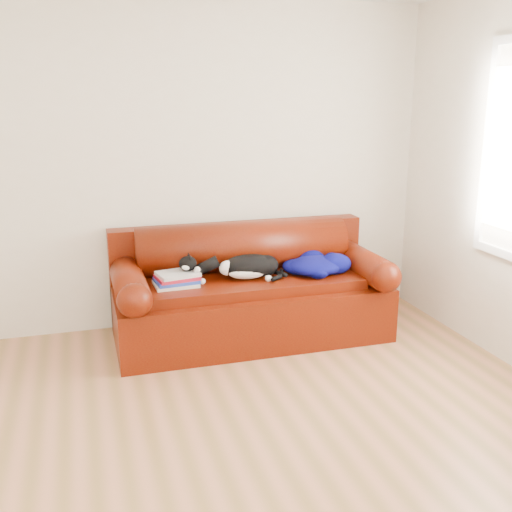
{
  "coord_description": "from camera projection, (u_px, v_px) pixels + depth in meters",
  "views": [
    {
      "loc": [
        -0.61,
        -2.78,
        1.86
      ],
      "look_at": [
        0.63,
        1.35,
        0.7
      ],
      "focal_mm": 42.0,
      "sensor_mm": 36.0,
      "label": 1
    }
  ],
  "objects": [
    {
      "name": "book_stack",
      "position": [
        177.0,
        279.0,
        4.41
      ],
      "size": [
        0.33,
        0.27,
        0.1
      ],
      "rotation": [
        0.0,
        0.0,
        0.12
      ],
      "color": "beige",
      "rests_on": "sofa_base"
    },
    {
      "name": "blanket",
      "position": [
        316.0,
        264.0,
        4.72
      ],
      "size": [
        0.57,
        0.46,
        0.16
      ],
      "rotation": [
        0.0,
        0.0,
        0.16
      ],
      "color": "#060242",
      "rests_on": "sofa_base"
    },
    {
      "name": "room_shell",
      "position": [
        235.0,
        137.0,
        2.84
      ],
      "size": [
        4.52,
        4.02,
        2.61
      ],
      "color": "beige",
      "rests_on": "ground"
    },
    {
      "name": "sofa_back",
      "position": [
        242.0,
        263.0,
        4.86
      ],
      "size": [
        2.1,
        1.01,
        0.88
      ],
      "color": "#3C0502",
      "rests_on": "ground"
    },
    {
      "name": "sofa_base",
      "position": [
        251.0,
        308.0,
        4.71
      ],
      "size": [
        2.1,
        0.9,
        0.5
      ],
      "color": "#3C0502",
      "rests_on": "ground"
    },
    {
      "name": "cat",
      "position": [
        249.0,
        267.0,
        4.57
      ],
      "size": [
        0.64,
        0.29,
        0.23
      ],
      "rotation": [
        0.0,
        0.0,
        -0.1
      ],
      "color": "black",
      "rests_on": "sofa_base"
    },
    {
      "name": "ground",
      "position": [
        216.0,
        452.0,
        3.22
      ],
      "size": [
        4.5,
        4.5,
        0.0
      ],
      "primitive_type": "plane",
      "color": "olive",
      "rests_on": "ground"
    }
  ]
}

